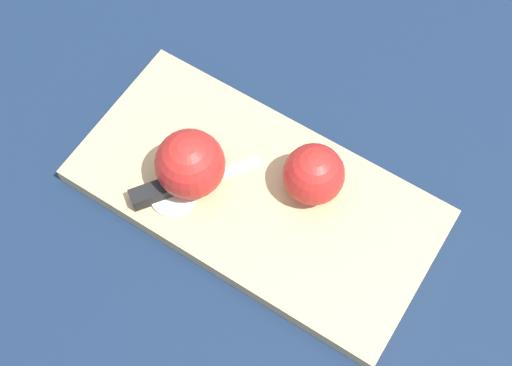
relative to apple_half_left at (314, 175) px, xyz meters
The scene contains 6 objects.
ground_plane 0.08m from the apple_half_left, 29.50° to the left, with size 4.00×4.00×0.00m, color #14233D.
cutting_board 0.08m from the apple_half_left, 29.50° to the left, with size 0.43×0.24×0.02m.
apple_half_left is the anchor object (origin of this frame).
apple_half_right 0.13m from the apple_half_left, 22.25° to the left, with size 0.08×0.08×0.08m.
knife 0.17m from the apple_half_left, 28.46° to the left, with size 0.11×0.13×0.02m.
apple_slice 0.16m from the apple_half_left, 30.34° to the left, with size 0.05×0.05×0.00m.
Camera 1 is at (-0.16, 0.31, 0.74)m, focal length 50.00 mm.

